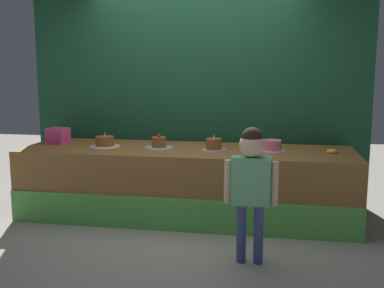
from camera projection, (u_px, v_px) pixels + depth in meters
ground_plane at (177, 231)px, 4.63m from camera, size 12.00×12.00×0.00m
stage_platform at (186, 183)px, 5.06m from camera, size 3.60×1.04×0.76m
curtain_backdrop at (196, 86)px, 5.48m from camera, size 4.04×0.08×2.82m
child_figure at (251, 177)px, 3.76m from camera, size 0.45×0.20×1.16m
pink_box at (58, 136)px, 5.32m from camera, size 0.25×0.23×0.18m
donut at (332, 151)px, 4.73m from camera, size 0.11×0.11×0.04m
cake_far_left at (105, 142)px, 5.11m from camera, size 0.34×0.34×0.17m
cake_center_left at (159, 143)px, 5.04m from camera, size 0.32×0.32×0.16m
cake_center_right at (214, 145)px, 4.90m from camera, size 0.27×0.27×0.18m
cake_far_right at (272, 146)px, 4.86m from camera, size 0.30×0.30×0.12m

